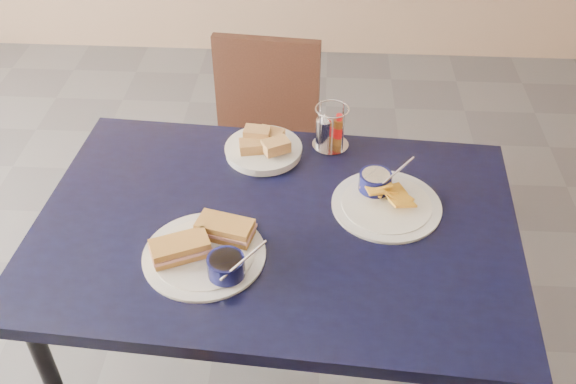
# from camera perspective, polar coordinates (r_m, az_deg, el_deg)

# --- Properties ---
(dining_table) EXTENTS (1.31, 0.92, 0.75)m
(dining_table) POSITION_cam_1_polar(r_m,az_deg,el_deg) (1.73, -1.07, -4.20)
(dining_table) COLOR black
(dining_table) RESTS_ON ground
(chair_far) EXTENTS (0.43, 0.41, 0.84)m
(chair_far) POSITION_cam_1_polar(r_m,az_deg,el_deg) (2.46, -2.36, 5.03)
(chair_far) COLOR black
(chair_far) RESTS_ON ground
(sandwich_plate) EXTENTS (0.32, 0.30, 0.12)m
(sandwich_plate) POSITION_cam_1_polar(r_m,az_deg,el_deg) (1.59, -7.17, -5.08)
(sandwich_plate) COLOR white
(sandwich_plate) RESTS_ON dining_table
(plantain_plate) EXTENTS (0.30, 0.30, 0.12)m
(plantain_plate) POSITION_cam_1_polar(r_m,az_deg,el_deg) (1.75, 8.45, -0.39)
(plantain_plate) COLOR white
(plantain_plate) RESTS_ON dining_table
(bread_basket) EXTENTS (0.23, 0.23, 0.07)m
(bread_basket) POSITION_cam_1_polar(r_m,az_deg,el_deg) (1.90, -2.17, 4.00)
(bread_basket) COLOR white
(bread_basket) RESTS_ON dining_table
(condiment_caddy) EXTENTS (0.11, 0.11, 0.14)m
(condiment_caddy) POSITION_cam_1_polar(r_m,az_deg,el_deg) (1.92, 3.71, 5.52)
(condiment_caddy) COLOR silver
(condiment_caddy) RESTS_ON dining_table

